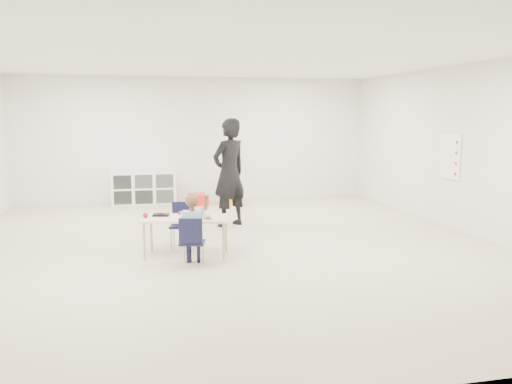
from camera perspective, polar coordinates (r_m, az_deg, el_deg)
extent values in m
plane|color=beige|center=(8.19, -2.53, -5.75)|extent=(9.00, 9.00, 0.00)
plane|color=white|center=(7.99, -2.66, 14.12)|extent=(9.00, 9.00, 0.00)
cube|color=white|center=(12.42, -6.34, 5.51)|extent=(8.00, 0.02, 2.80)
cube|color=white|center=(3.66, 10.17, -0.98)|extent=(8.00, 0.02, 2.80)
cube|color=white|center=(9.53, 21.85, 4.16)|extent=(0.02, 9.00, 2.80)
cube|color=#F9EDC7|center=(7.61, -7.38, -2.77)|extent=(1.31, 0.86, 0.03)
cube|color=black|center=(7.61, -6.39, -2.52)|extent=(0.25, 0.21, 0.03)
cube|color=black|center=(7.76, -9.97, -2.38)|extent=(0.25, 0.21, 0.03)
cube|color=white|center=(7.47, -7.60, -2.47)|extent=(0.08, 0.08, 0.10)
ellipsoid|color=tan|center=(7.44, -5.12, -2.59)|extent=(0.09, 0.09, 0.07)
sphere|color=maroon|center=(7.68, -7.94, -2.28)|extent=(0.07, 0.07, 0.07)
sphere|color=maroon|center=(7.64, -11.55, -2.42)|extent=(0.07, 0.07, 0.07)
cube|color=white|center=(12.21, -11.74, 0.39)|extent=(1.40, 0.40, 0.70)
cube|color=white|center=(10.03, 19.76, 3.58)|extent=(0.02, 0.60, 0.80)
imported|color=black|center=(9.54, -2.84, 2.05)|extent=(0.83, 0.75, 1.90)
cube|color=red|center=(11.97, -6.10, -0.76)|extent=(0.41, 0.51, 0.23)
cube|color=yellow|center=(11.99, -2.69, -0.68)|extent=(0.46, 0.55, 0.24)
cube|color=#1829B5|center=(12.10, -2.67, -0.64)|extent=(0.45, 0.53, 0.23)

